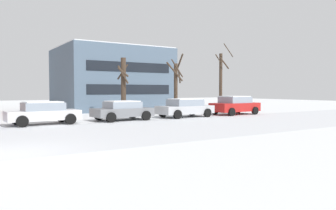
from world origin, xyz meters
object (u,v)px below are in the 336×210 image
(parked_car_silver, at_px, (185,108))
(parked_car_gray, at_px, (122,110))
(parked_car_white, at_px, (43,113))
(parked_car_red, at_px, (235,105))

(parked_car_silver, bearing_deg, parked_car_gray, 178.34)
(parked_car_white, xyz_separation_m, parked_car_red, (15.12, -0.21, 0.08))
(parked_car_silver, distance_m, parked_car_red, 5.04)
(parked_car_white, xyz_separation_m, parked_car_gray, (5.04, -0.02, -0.02))
(parked_car_silver, height_order, parked_car_red, parked_car_red)
(parked_car_red, bearing_deg, parked_car_gray, 178.92)
(parked_car_gray, height_order, parked_car_red, parked_car_red)
(parked_car_gray, distance_m, parked_car_red, 10.08)
(parked_car_white, bearing_deg, parked_car_gray, -0.19)
(parked_car_silver, bearing_deg, parked_car_white, 179.07)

